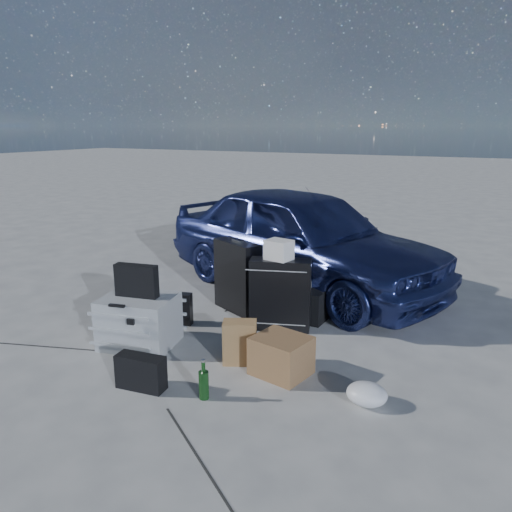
{
  "coord_description": "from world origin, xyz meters",
  "views": [
    {
      "loc": [
        2.17,
        -3.13,
        1.86
      ],
      "look_at": [
        0.09,
        0.85,
        0.69
      ],
      "focal_mm": 35.0,
      "sensor_mm": 36.0,
      "label": 1
    }
  ],
  "objects_px": {
    "suitcase_right": "(280,294)",
    "green_bottle": "(204,380)",
    "car": "(301,238)",
    "briefcase": "(172,308)",
    "duffel_bag": "(294,302)",
    "suitcase_left": "(237,276)",
    "cardboard_box": "(281,356)",
    "pelican_case": "(139,321)"
  },
  "relations": [
    {
      "from": "suitcase_right",
      "to": "green_bottle",
      "type": "height_order",
      "value": "suitcase_right"
    },
    {
      "from": "green_bottle",
      "to": "car",
      "type": "bearing_deg",
      "value": 97.81
    },
    {
      "from": "briefcase",
      "to": "duffel_bag",
      "type": "relative_size",
      "value": 0.64
    },
    {
      "from": "suitcase_right",
      "to": "duffel_bag",
      "type": "relative_size",
      "value": 1.07
    },
    {
      "from": "duffel_bag",
      "to": "green_bottle",
      "type": "xyz_separation_m",
      "value": [
        0.05,
        -1.71,
        -0.02
      ]
    },
    {
      "from": "suitcase_left",
      "to": "car",
      "type": "bearing_deg",
      "value": 97.94
    },
    {
      "from": "briefcase",
      "to": "cardboard_box",
      "type": "xyz_separation_m",
      "value": [
        1.37,
        -0.44,
        -0.01
      ]
    },
    {
      "from": "pelican_case",
      "to": "duffel_bag",
      "type": "xyz_separation_m",
      "value": [
        0.94,
        1.21,
        -0.06
      ]
    },
    {
      "from": "briefcase",
      "to": "duffel_bag",
      "type": "bearing_deg",
      "value": 19.76
    },
    {
      "from": "cardboard_box",
      "to": "suitcase_right",
      "type": "bearing_deg",
      "value": 115.5
    },
    {
      "from": "pelican_case",
      "to": "cardboard_box",
      "type": "height_order",
      "value": "pelican_case"
    },
    {
      "from": "suitcase_left",
      "to": "green_bottle",
      "type": "bearing_deg",
      "value": -43.47
    },
    {
      "from": "green_bottle",
      "to": "cardboard_box",
      "type": "bearing_deg",
      "value": 60.53
    },
    {
      "from": "car",
      "to": "suitcase_right",
      "type": "bearing_deg",
      "value": -148.0
    },
    {
      "from": "briefcase",
      "to": "green_bottle",
      "type": "distance_m",
      "value": 1.45
    },
    {
      "from": "car",
      "to": "briefcase",
      "type": "distance_m",
      "value": 1.79
    },
    {
      "from": "car",
      "to": "suitcase_right",
      "type": "relative_size",
      "value": 5.22
    },
    {
      "from": "suitcase_right",
      "to": "green_bottle",
      "type": "relative_size",
      "value": 2.39
    },
    {
      "from": "car",
      "to": "green_bottle",
      "type": "distance_m",
      "value": 2.67
    },
    {
      "from": "cardboard_box",
      "to": "briefcase",
      "type": "bearing_deg",
      "value": 162.33
    },
    {
      "from": "duffel_bag",
      "to": "pelican_case",
      "type": "bearing_deg",
      "value": -125.96
    },
    {
      "from": "car",
      "to": "suitcase_left",
      "type": "height_order",
      "value": "car"
    },
    {
      "from": "suitcase_left",
      "to": "cardboard_box",
      "type": "height_order",
      "value": "suitcase_left"
    },
    {
      "from": "green_bottle",
      "to": "suitcase_left",
      "type": "bearing_deg",
      "value": 111.83
    },
    {
      "from": "car",
      "to": "pelican_case",
      "type": "height_order",
      "value": "car"
    },
    {
      "from": "cardboard_box",
      "to": "pelican_case",
      "type": "bearing_deg",
      "value": -176.36
    },
    {
      "from": "suitcase_right",
      "to": "cardboard_box",
      "type": "distance_m",
      "value": 0.91
    },
    {
      "from": "car",
      "to": "green_bottle",
      "type": "height_order",
      "value": "car"
    },
    {
      "from": "suitcase_right",
      "to": "green_bottle",
      "type": "xyz_separation_m",
      "value": [
        0.06,
        -1.39,
        -0.2
      ]
    },
    {
      "from": "pelican_case",
      "to": "suitcase_left",
      "type": "bearing_deg",
      "value": 60.72
    },
    {
      "from": "car",
      "to": "briefcase",
      "type": "height_order",
      "value": "car"
    },
    {
      "from": "car",
      "to": "suitcase_left",
      "type": "distance_m",
      "value": 1.05
    },
    {
      "from": "pelican_case",
      "to": "cardboard_box",
      "type": "xyz_separation_m",
      "value": [
        1.32,
        0.08,
        -0.07
      ]
    },
    {
      "from": "car",
      "to": "duffel_bag",
      "type": "bearing_deg",
      "value": -142.76
    },
    {
      "from": "duffel_bag",
      "to": "cardboard_box",
      "type": "bearing_deg",
      "value": -69.55
    },
    {
      "from": "cardboard_box",
      "to": "green_bottle",
      "type": "distance_m",
      "value": 0.67
    },
    {
      "from": "car",
      "to": "suitcase_left",
      "type": "relative_size",
      "value": 4.82
    },
    {
      "from": "cardboard_box",
      "to": "green_bottle",
      "type": "bearing_deg",
      "value": -119.47
    },
    {
      "from": "cardboard_box",
      "to": "suitcase_left",
      "type": "bearing_deg",
      "value": 133.11
    },
    {
      "from": "suitcase_left",
      "to": "pelican_case",
      "type": "bearing_deg",
      "value": -81.91
    },
    {
      "from": "duffel_bag",
      "to": "green_bottle",
      "type": "height_order",
      "value": "duffel_bag"
    },
    {
      "from": "suitcase_right",
      "to": "cardboard_box",
      "type": "relative_size",
      "value": 1.68
    }
  ]
}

